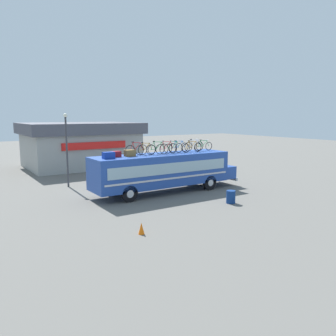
% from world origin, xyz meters
% --- Properties ---
extents(ground_plane, '(120.00, 120.00, 0.00)m').
position_xyz_m(ground_plane, '(0.00, 0.00, 0.00)').
color(ground_plane, '#605E59').
extents(bus, '(11.49, 2.67, 2.80)m').
position_xyz_m(bus, '(0.23, -0.00, 1.64)').
color(bus, '#23479E').
rests_on(bus, ground).
extents(luggage_bag_1, '(0.74, 0.45, 0.43)m').
position_xyz_m(luggage_bag_1, '(-4.21, -0.37, 3.02)').
color(luggage_bag_1, '#193899').
rests_on(luggage_bag_1, bus).
extents(luggage_bag_2, '(0.55, 0.39, 0.38)m').
position_xyz_m(luggage_bag_2, '(-3.40, 0.20, 3.00)').
color(luggage_bag_2, maroon).
rests_on(luggage_bag_2, bus).
extents(luggage_bag_3, '(0.67, 0.52, 0.44)m').
position_xyz_m(luggage_bag_3, '(-2.50, 0.04, 3.02)').
color(luggage_bag_3, olive).
rests_on(luggage_bag_3, bus).
extents(rooftop_bicycle_1, '(1.70, 0.44, 0.96)m').
position_xyz_m(rooftop_bicycle_1, '(-1.87, 0.29, 3.20)').
color(rooftop_bicycle_1, black).
rests_on(rooftop_bicycle_1, bus).
extents(rooftop_bicycle_2, '(1.65, 0.44, 0.88)m').
position_xyz_m(rooftop_bicycle_2, '(-1.12, 0.32, 3.17)').
color(rooftop_bicycle_2, black).
rests_on(rooftop_bicycle_2, bus).
extents(rooftop_bicycle_3, '(1.80, 0.44, 0.97)m').
position_xyz_m(rooftop_bicycle_3, '(-0.41, -0.10, 3.21)').
color(rooftop_bicycle_3, black).
rests_on(rooftop_bicycle_3, bus).
extents(rooftop_bicycle_4, '(1.82, 0.44, 0.95)m').
position_xyz_m(rooftop_bicycle_4, '(0.36, -0.07, 3.20)').
color(rooftop_bicycle_4, black).
rests_on(rooftop_bicycle_4, bus).
extents(rooftop_bicycle_5, '(1.66, 0.44, 0.93)m').
position_xyz_m(rooftop_bicycle_5, '(1.11, 0.14, 3.19)').
color(rooftop_bicycle_5, black).
rests_on(rooftop_bicycle_5, bus).
extents(rooftop_bicycle_6, '(1.77, 0.44, 0.91)m').
position_xyz_m(rooftop_bicycle_6, '(1.79, 0.44, 3.18)').
color(rooftop_bicycle_6, black).
rests_on(rooftop_bicycle_6, bus).
extents(rooftop_bicycle_7, '(1.77, 0.44, 0.89)m').
position_xyz_m(rooftop_bicycle_7, '(2.53, -0.21, 3.18)').
color(rooftop_bicycle_7, black).
rests_on(rooftop_bicycle_7, bus).
extents(rooftop_bicycle_8, '(1.80, 0.44, 0.94)m').
position_xyz_m(rooftop_bicycle_8, '(3.22, 0.43, 3.20)').
color(rooftop_bicycle_8, black).
rests_on(rooftop_bicycle_8, bus).
extents(rooftop_bicycle_9, '(1.72, 0.44, 0.87)m').
position_xyz_m(rooftop_bicycle_9, '(4.00, 0.25, 3.17)').
color(rooftop_bicycle_9, black).
rests_on(rooftop_bicycle_9, bus).
extents(roadside_building, '(11.79, 9.22, 4.73)m').
position_xyz_m(roadside_building, '(-0.47, 15.95, 2.44)').
color(roadside_building, '#9E9E99').
rests_on(roadside_building, ground).
extents(trash_bin, '(0.57, 0.57, 0.81)m').
position_xyz_m(trash_bin, '(2.07, -4.94, 0.41)').
color(trash_bin, navy).
rests_on(trash_bin, ground).
extents(traffic_cone, '(0.29, 0.29, 0.56)m').
position_xyz_m(traffic_cone, '(-5.46, -6.88, 0.28)').
color(traffic_cone, orange).
rests_on(traffic_cone, ground).
extents(street_lamp, '(0.30, 0.30, 5.68)m').
position_xyz_m(street_lamp, '(-5.01, 5.78, 3.28)').
color(street_lamp, '#38383D').
rests_on(street_lamp, ground).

